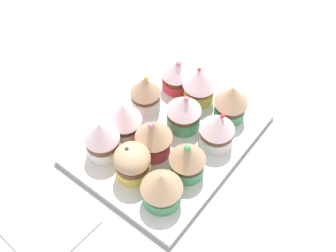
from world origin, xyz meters
TOP-DOWN VIEW (x-y plane):
  - ground_plane at (0.00, 0.00)cm, footprint 180.00×180.00cm
  - baking_tray at (0.00, 0.00)cm, footprint 30.85×24.35cm
  - cupcake_0 at (-9.94, -5.74)cm, footprint 5.54×5.54cm
  - cupcake_1 at (-2.85, -7.22)cm, footprint 5.38×5.38cm
  - cupcake_2 at (4.01, -6.05)cm, footprint 5.95×5.95cm
  - cupcake_3 at (9.11, -6.42)cm, footprint 5.87×5.87cm
  - cupcake_4 at (-10.14, -0.76)cm, footprint 6.00×6.00cm
  - cupcake_5 at (-3.62, 0.60)cm, footprint 5.97×5.97cm
  - cupcake_6 at (3.78, 0.23)cm, footprint 6.17×6.17cm
  - cupcake_7 at (9.14, -0.40)cm, footprint 5.89×5.89cm
  - cupcake_8 at (-10.22, 5.81)cm, footprint 5.93×5.93cm
  - cupcake_9 at (-3.99, 7.13)cm, footprint 5.92×5.92cm
  - cupcake_10 at (3.65, 6.67)cm, footprint 5.94×5.94cm
  - cupcake_11 at (10.02, 6.55)cm, footprint 6.52×6.52cm
  - napkin at (23.89, -4.22)cm, footprint 12.41×11.00cm

SIDE VIEW (x-z plane):
  - ground_plane at x=0.00cm, z-range -3.00..0.00cm
  - napkin at x=23.89cm, z-range 0.00..0.60cm
  - baking_tray at x=0.00cm, z-range 0.00..1.20cm
  - cupcake_7 at x=9.14cm, z-range 1.12..7.75cm
  - cupcake_0 at x=-9.94cm, z-range 1.12..7.87cm
  - cupcake_9 at x=-3.99cm, z-range 1.10..8.57cm
  - cupcake_11 at x=10.02cm, z-range 1.35..8.55cm
  - cupcake_1 at x=-2.85cm, z-range 1.11..8.87cm
  - cupcake_5 at x=-3.62cm, z-range 1.14..8.87cm
  - cupcake_10 at x=3.65cm, z-range 1.15..8.96cm
  - cupcake_8 at x=-10.22cm, z-range 1.39..8.91cm
  - cupcake_4 at x=-10.14cm, z-range 1.29..9.01cm
  - cupcake_3 at x=9.11cm, z-range 1.25..9.30cm
  - cupcake_2 at x=4.01cm, z-range 1.41..9.25cm
  - cupcake_6 at x=3.78cm, z-range 1.28..9.64cm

